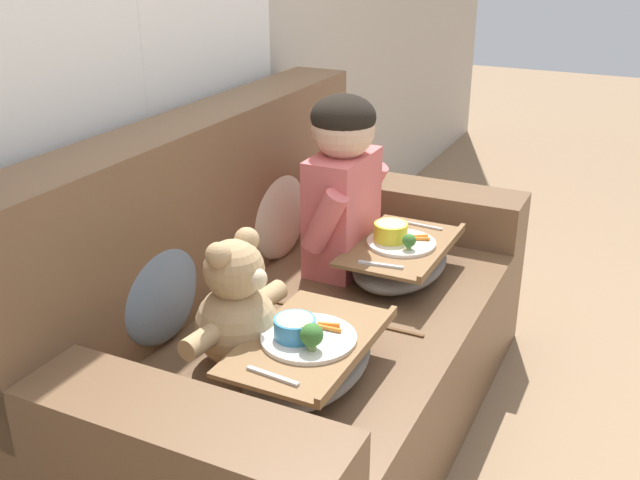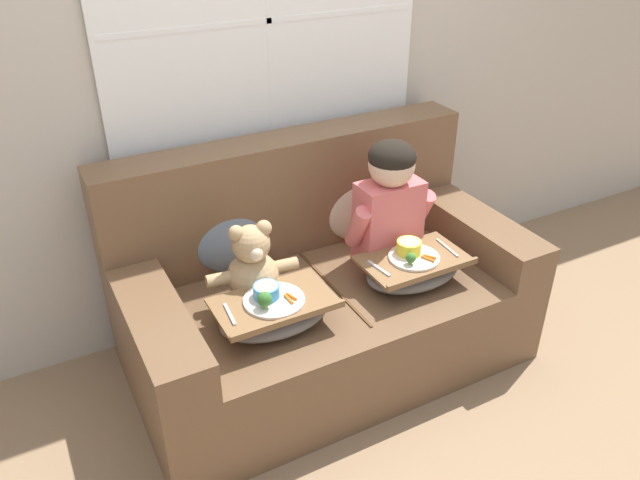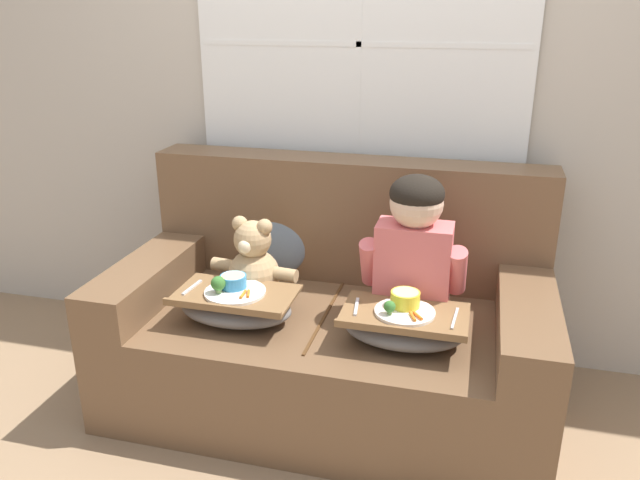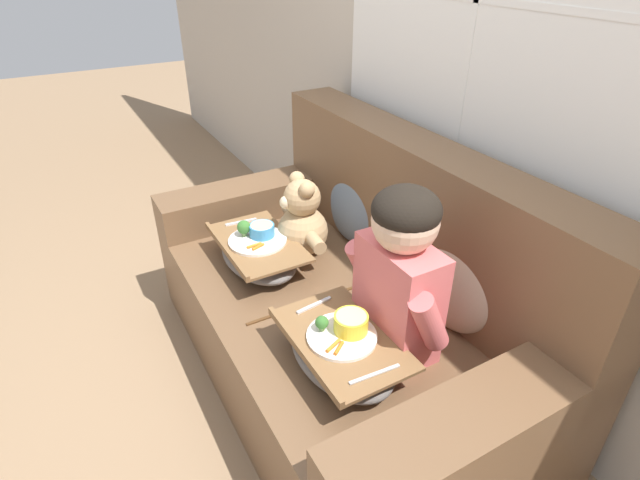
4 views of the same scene
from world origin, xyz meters
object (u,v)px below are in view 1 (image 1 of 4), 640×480
at_px(couch, 284,331).
at_px(lap_tray_teddy, 309,358).
at_px(throw_pillow_behind_child, 273,203).
at_px(teddy_bear, 238,310).
at_px(throw_pillow_behind_teddy, 153,280).
at_px(child_figure, 343,176).
at_px(lap_tray_child, 400,259).

height_order(couch, lap_tray_teddy, couch).
relative_size(throw_pillow_behind_child, lap_tray_teddy, 0.86).
distance_m(couch, throw_pillow_behind_child, 0.50).
xyz_separation_m(throw_pillow_behind_child, teddy_bear, (-0.69, -0.28, -0.03)).
relative_size(throw_pillow_behind_teddy, child_figure, 0.63).
bearing_deg(child_figure, lap_tray_child, -90.13).
bearing_deg(throw_pillow_behind_child, throw_pillow_behind_teddy, 180.00).
bearing_deg(throw_pillow_behind_child, lap_tray_child, -90.06).
bearing_deg(throw_pillow_behind_child, child_figure, -90.00).
distance_m(throw_pillow_behind_teddy, lap_tray_teddy, 0.50).
xyz_separation_m(child_figure, lap_tray_child, (-0.00, -0.21, -0.26)).
distance_m(couch, lap_tray_child, 0.46).
bearing_deg(teddy_bear, couch, 8.43).
relative_size(lap_tray_child, lap_tray_teddy, 0.98).
xyz_separation_m(throw_pillow_behind_teddy, lap_tray_child, (0.68, -0.49, -0.12)).
bearing_deg(lap_tray_teddy, couch, 37.32).
height_order(couch, throw_pillow_behind_child, couch).
relative_size(throw_pillow_behind_child, lap_tray_child, 0.87).
height_order(teddy_bear, lap_tray_child, teddy_bear).
relative_size(couch, child_figure, 3.00).
distance_m(couch, throw_pillow_behind_teddy, 0.50).
distance_m(couch, teddy_bear, 0.43).
bearing_deg(teddy_bear, throw_pillow_behind_teddy, 89.88).
bearing_deg(lap_tray_teddy, lap_tray_child, 0.06).
bearing_deg(teddy_bear, lap_tray_child, -17.09).
bearing_deg(throw_pillow_behind_teddy, child_figure, -21.59).
bearing_deg(child_figure, teddy_bear, -179.66).
bearing_deg(lap_tray_child, couch, 142.61).
relative_size(throw_pillow_behind_child, teddy_bear, 1.03).
bearing_deg(couch, lap_tray_child, -37.39).
distance_m(throw_pillow_behind_child, child_figure, 0.31).
relative_size(couch, throw_pillow_behind_teddy, 4.72).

